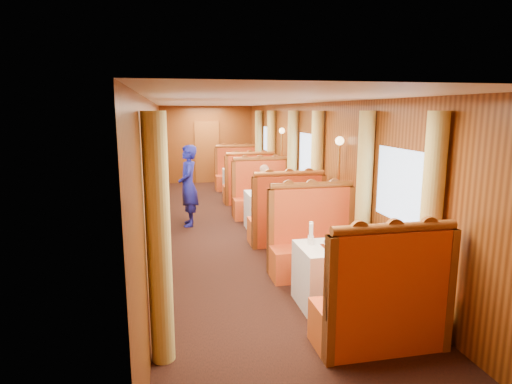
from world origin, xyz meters
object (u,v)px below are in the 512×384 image
object	(u,v)px
banquette_mid_fwd	(286,221)
passenger	(265,186)
banquette_near_fwd	(382,308)
table_far	(243,182)
teapot_back	(336,240)
rose_vase_far	(242,163)
banquette_far_aft	(237,175)
steward	(188,186)
fruit_plate	(371,245)
banquette_far_fwd	(249,187)
table_near	(341,275)
tea_tray	(337,247)
teapot_right	(348,244)
teapot_left	(332,243)
rose_vase_mid	(273,184)
table_mid	(273,211)
banquette_mid_aft	(262,198)
banquette_near_aft	(314,246)

from	to	relation	value
banquette_mid_fwd	passenger	distance (m)	1.77
banquette_near_fwd	table_far	xyz separation A→B (m)	(0.00, 8.01, -0.05)
teapot_back	rose_vase_far	xyz separation A→B (m)	(0.06, 6.97, 0.12)
banquette_far_aft	steward	world-z (taller)	steward
fruit_plate	banquette_near_fwd	bearing A→B (deg)	-109.56
table_far	banquette_far_fwd	distance (m)	1.02
banquette_near_fwd	banquette_far_aft	distance (m)	9.03
table_near	tea_tray	bearing A→B (deg)	-148.58
rose_vase_far	banquette_near_fwd	bearing A→B (deg)	-89.98
teapot_right	tea_tray	bearing A→B (deg)	162.07
teapot_left	steward	bearing A→B (deg)	109.04
table_far	teapot_left	size ratio (longest dim) A/B	5.77
teapot_back	steward	distance (m)	4.33
table_near	banquette_near_fwd	distance (m)	1.02
table_near	teapot_back	xyz separation A→B (m)	(-0.06, 0.06, 0.43)
banquette_far_fwd	banquette_far_aft	world-z (taller)	same
table_near	banquette_mid_fwd	distance (m)	2.49
fruit_plate	steward	size ratio (longest dim) A/B	0.13
table_far	tea_tray	xyz separation A→B (m)	(-0.10, -7.06, 0.38)
banquette_far_aft	rose_vase_mid	distance (m)	4.56
table_far	banquette_far_aft	world-z (taller)	banquette_far_aft
banquette_near_fwd	banquette_far_aft	xyz separation A→B (m)	(0.00, 9.03, 0.00)
table_mid	banquette_mid_fwd	distance (m)	1.02
banquette_mid_aft	teapot_back	size ratio (longest dim) A/B	9.41
table_mid	teapot_left	size ratio (longest dim) A/B	5.77
table_near	banquette_near_fwd	world-z (taller)	banquette_near_fwd
table_far	teapot_back	xyz separation A→B (m)	(-0.06, -6.94, 0.43)
steward	banquette_far_aft	bearing A→B (deg)	158.82
table_near	table_far	world-z (taller)	same
banquette_near_aft	teapot_left	size ratio (longest dim) A/B	7.37
teapot_left	teapot_right	distance (m)	0.19
banquette_far_aft	tea_tray	bearing A→B (deg)	-90.69
rose_vase_mid	rose_vase_far	world-z (taller)	same
banquette_far_fwd	teapot_left	size ratio (longest dim) A/B	7.37
tea_tray	teapot_back	world-z (taller)	teapot_back
steward	table_far	bearing A→B (deg)	152.08
table_far	banquette_near_fwd	bearing A→B (deg)	-90.00
banquette_near_fwd	banquette_near_aft	distance (m)	2.03
banquette_near_aft	banquette_mid_fwd	distance (m)	1.47
banquette_far_aft	rose_vase_mid	world-z (taller)	banquette_far_aft
teapot_left	steward	size ratio (longest dim) A/B	0.11
banquette_near_aft	passenger	bearing A→B (deg)	90.00
banquette_far_fwd	fruit_plate	world-z (taller)	banquette_far_fwd
teapot_right	banquette_near_fwd	bearing A→B (deg)	-67.96
banquette_far_aft	passenger	size ratio (longest dim) A/B	1.76
table_near	teapot_back	distance (m)	0.44
banquette_far_aft	banquette_near_aft	bearing A→B (deg)	-90.00
banquette_near_fwd	rose_vase_far	world-z (taller)	banquette_near_fwd
teapot_left	rose_vase_far	distance (m)	7.14
banquette_far_aft	teapot_left	xyz separation A→B (m)	(-0.18, -8.12, 0.40)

